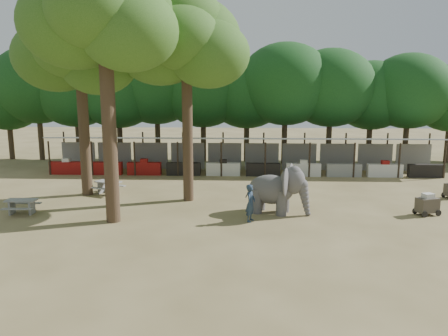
{
  "coord_description": "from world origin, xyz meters",
  "views": [
    {
      "loc": [
        -0.03,
        -17.2,
        6.11
      ],
      "look_at": [
        -1.0,
        5.0,
        2.0
      ],
      "focal_mm": 35.0,
      "sensor_mm": 36.0,
      "label": 1
    }
  ],
  "objects_px": {
    "picnic_table_near": "(22,205)",
    "cart_front": "(427,204)",
    "yard_tree_back": "(184,40)",
    "picnic_table_far": "(108,186)",
    "yard_tree_center": "(102,14)",
    "handler": "(251,203)",
    "yard_tree_left": "(78,49)",
    "elephant": "(278,189)"
  },
  "relations": [
    {
      "from": "picnic_table_near",
      "to": "cart_front",
      "type": "bearing_deg",
      "value": -0.92
    },
    {
      "from": "yard_tree_back",
      "to": "picnic_table_far",
      "type": "xyz_separation_m",
      "value": [
        -4.7,
        1.03,
        -8.05
      ]
    },
    {
      "from": "yard_tree_center",
      "to": "handler",
      "type": "bearing_deg",
      "value": 0.88
    },
    {
      "from": "picnic_table_far",
      "to": "picnic_table_near",
      "type": "bearing_deg",
      "value": -102.52
    },
    {
      "from": "yard_tree_back",
      "to": "handler",
      "type": "relative_size",
      "value": 6.52
    },
    {
      "from": "yard_tree_left",
      "to": "elephant",
      "type": "relative_size",
      "value": 3.4
    },
    {
      "from": "yard_tree_back",
      "to": "picnic_table_far",
      "type": "bearing_deg",
      "value": 167.65
    },
    {
      "from": "handler",
      "to": "picnic_table_near",
      "type": "bearing_deg",
      "value": 106.53
    },
    {
      "from": "yard_tree_left",
      "to": "picnic_table_near",
      "type": "distance_m",
      "value": 8.96
    },
    {
      "from": "handler",
      "to": "cart_front",
      "type": "relative_size",
      "value": 1.36
    },
    {
      "from": "elephant",
      "to": "picnic_table_near",
      "type": "xyz_separation_m",
      "value": [
        -12.54,
        -0.74,
        -0.73
      ]
    },
    {
      "from": "cart_front",
      "to": "elephant",
      "type": "bearing_deg",
      "value": 160.05
    },
    {
      "from": "picnic_table_near",
      "to": "yard_tree_left",
      "type": "bearing_deg",
      "value": 65.34
    },
    {
      "from": "elephant",
      "to": "cart_front",
      "type": "relative_size",
      "value": 2.53
    },
    {
      "from": "yard_tree_center",
      "to": "cart_front",
      "type": "relative_size",
      "value": 9.4
    },
    {
      "from": "elephant",
      "to": "cart_front",
      "type": "xyz_separation_m",
      "value": [
        7.21,
        -0.04,
        -0.67
      ]
    },
    {
      "from": "yard_tree_center",
      "to": "yard_tree_back",
      "type": "height_order",
      "value": "yard_tree_center"
    },
    {
      "from": "yard_tree_back",
      "to": "picnic_table_near",
      "type": "relative_size",
      "value": 7.44
    },
    {
      "from": "picnic_table_far",
      "to": "yard_tree_back",
      "type": "bearing_deg",
      "value": 10.17
    },
    {
      "from": "yard_tree_back",
      "to": "cart_front",
      "type": "xyz_separation_m",
      "value": [
        12.07,
        -2.52,
        -8.01
      ]
    },
    {
      "from": "elephant",
      "to": "yard_tree_back",
      "type": "bearing_deg",
      "value": 169.34
    },
    {
      "from": "yard_tree_back",
      "to": "cart_front",
      "type": "height_order",
      "value": "yard_tree_back"
    },
    {
      "from": "cart_front",
      "to": "handler",
      "type": "bearing_deg",
      "value": 169.47
    },
    {
      "from": "yard_tree_back",
      "to": "picnic_table_near",
      "type": "height_order",
      "value": "yard_tree_back"
    },
    {
      "from": "yard_tree_back",
      "to": "picnic_table_near",
      "type": "bearing_deg",
      "value": -157.22
    },
    {
      "from": "picnic_table_near",
      "to": "picnic_table_far",
      "type": "distance_m",
      "value": 5.2
    },
    {
      "from": "yard_tree_center",
      "to": "cart_front",
      "type": "bearing_deg",
      "value": 5.6
    },
    {
      "from": "yard_tree_left",
      "to": "yard_tree_back",
      "type": "height_order",
      "value": "yard_tree_back"
    },
    {
      "from": "yard_tree_left",
      "to": "elephant",
      "type": "height_order",
      "value": "yard_tree_left"
    },
    {
      "from": "yard_tree_left",
      "to": "yard_tree_center",
      "type": "relative_size",
      "value": 0.92
    },
    {
      "from": "yard_tree_center",
      "to": "picnic_table_near",
      "type": "bearing_deg",
      "value": 170.6
    },
    {
      "from": "yard_tree_back",
      "to": "handler",
      "type": "distance_m",
      "value": 9.28
    },
    {
      "from": "handler",
      "to": "picnic_table_near",
      "type": "height_order",
      "value": "handler"
    },
    {
      "from": "yard_tree_center",
      "to": "picnic_table_far",
      "type": "xyz_separation_m",
      "value": [
        -1.7,
        5.03,
        -8.72
      ]
    },
    {
      "from": "elephant",
      "to": "cart_front",
      "type": "distance_m",
      "value": 7.25
    },
    {
      "from": "yard_tree_center",
      "to": "picnic_table_far",
      "type": "distance_m",
      "value": 10.21
    },
    {
      "from": "yard_tree_left",
      "to": "picnic_table_far",
      "type": "height_order",
      "value": "yard_tree_left"
    },
    {
      "from": "yard_tree_center",
      "to": "elephant",
      "type": "distance_m",
      "value": 11.32
    },
    {
      "from": "yard_tree_left",
      "to": "elephant",
      "type": "bearing_deg",
      "value": -17.79
    },
    {
      "from": "elephant",
      "to": "handler",
      "type": "bearing_deg",
      "value": -117.69
    },
    {
      "from": "handler",
      "to": "picnic_table_far",
      "type": "distance_m",
      "value": 9.56
    },
    {
      "from": "yard_tree_left",
      "to": "cart_front",
      "type": "distance_m",
      "value": 19.94
    }
  ]
}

